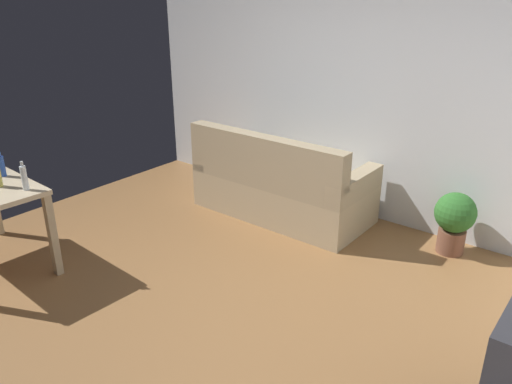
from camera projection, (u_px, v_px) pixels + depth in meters
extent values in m
cube|color=olive|center=(206.00, 299.00, 3.87)|extent=(5.20, 4.40, 0.02)
cube|color=silver|center=(354.00, 82.00, 4.95)|extent=(5.20, 0.10, 2.70)
cube|color=tan|center=(283.00, 195.00, 5.24)|extent=(1.80, 0.84, 0.40)
cube|color=tan|center=(264.00, 162.00, 4.82)|extent=(1.80, 0.16, 0.52)
cube|color=tan|center=(355.00, 186.00, 4.65)|extent=(0.16, 0.84, 0.22)
cube|color=tan|center=(224.00, 152.00, 5.59)|extent=(0.16, 0.84, 0.22)
cube|color=tan|center=(53.00, 235.00, 4.05)|extent=(0.06, 0.06, 0.72)
cylinder|color=brown|center=(451.00, 241.00, 4.50)|extent=(0.24, 0.24, 0.22)
sphere|color=#2D6B28|center=(455.00, 213.00, 4.39)|extent=(0.36, 0.36, 0.36)
cylinder|color=#2347A3|center=(2.00, 166.00, 4.15)|extent=(0.05, 0.05, 0.17)
cylinder|color=silver|center=(24.00, 178.00, 3.87)|extent=(0.05, 0.05, 0.19)
cylinder|color=silver|center=(22.00, 164.00, 3.82)|extent=(0.02, 0.02, 0.04)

